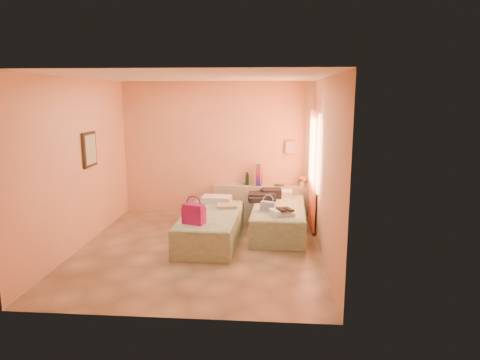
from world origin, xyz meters
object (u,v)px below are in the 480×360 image
object	(u,v)px
bed_right	(279,219)
blue_handbag	(268,206)
water_bottle	(247,179)
magenta_handbag	(194,214)
green_book	(279,185)
flower_vase	(303,181)
headboard_ledge	(262,200)
bed_left	(211,227)
towel_stack	(282,213)

from	to	relation	value
bed_right	blue_handbag	bearing A→B (deg)	-116.56
water_bottle	magenta_handbag	world-z (taller)	water_bottle
green_book	flower_vase	world-z (taller)	flower_vase
bed_right	blue_handbag	size ratio (longest dim) A/B	7.64
headboard_ledge	bed_left	world-z (taller)	headboard_ledge
green_book	magenta_handbag	world-z (taller)	magenta_handbag
water_bottle	blue_handbag	size ratio (longest dim) A/B	1.00
water_bottle	magenta_handbag	size ratio (longest dim) A/B	0.75
headboard_ledge	flower_vase	xyz separation A→B (m)	(0.83, -0.04, 0.45)
flower_vase	blue_handbag	distance (m)	1.58
water_bottle	flower_vase	world-z (taller)	water_bottle
bed_left	green_book	size ratio (longest dim) A/B	10.43
green_book	magenta_handbag	size ratio (longest dim) A/B	0.55
water_bottle	flower_vase	distance (m)	1.16
water_bottle	blue_handbag	bearing A→B (deg)	-72.51
headboard_ledge	magenta_handbag	distance (m)	2.53
flower_vase	magenta_handbag	xyz separation A→B (m)	(-1.87, -2.25, -0.11)
headboard_ledge	green_book	bearing A→B (deg)	-2.33
bed_left	water_bottle	world-z (taller)	water_bottle
flower_vase	magenta_handbag	distance (m)	2.92
bed_right	flower_vase	world-z (taller)	flower_vase
bed_right	water_bottle	distance (m)	1.41
towel_stack	blue_handbag	bearing A→B (deg)	133.11
headboard_ledge	water_bottle	bearing A→B (deg)	174.44
flower_vase	water_bottle	bearing A→B (deg)	176.26
headboard_ledge	blue_handbag	bearing A→B (deg)	-84.48
blue_handbag	headboard_ledge	bearing A→B (deg)	113.71
bed_right	bed_left	bearing A→B (deg)	-150.76
bed_left	towel_stack	world-z (taller)	towel_stack
headboard_ledge	water_bottle	distance (m)	0.56
bed_right	flower_vase	size ratio (longest dim) A/B	7.77
bed_left	bed_right	bearing A→B (deg)	29.24
green_book	magenta_handbag	distance (m)	2.66
headboard_ledge	magenta_handbag	xyz separation A→B (m)	(-1.03, -2.29, 0.34)
green_book	blue_handbag	world-z (taller)	green_book
flower_vase	headboard_ledge	bearing A→B (deg)	176.98
flower_vase	magenta_handbag	bearing A→B (deg)	-129.76
headboard_ledge	magenta_handbag	bearing A→B (deg)	-114.30
bed_right	green_book	size ratio (longest dim) A/B	10.43
green_book	towel_stack	xyz separation A→B (m)	(0.03, -1.70, -0.12)
bed_left	blue_handbag	bearing A→B (deg)	16.14
water_bottle	magenta_handbag	distance (m)	2.43
bed_left	water_bottle	size ratio (longest dim) A/B	7.60
bed_right	flower_vase	xyz separation A→B (m)	(0.50, 1.04, 0.53)
headboard_ledge	towel_stack	distance (m)	1.77
blue_handbag	towel_stack	bearing A→B (deg)	-28.71
towel_stack	bed_right	bearing A→B (deg)	94.45
flower_vase	bed_left	bearing A→B (deg)	-135.49
bed_left	water_bottle	bearing A→B (deg)	75.16
bed_right	green_book	world-z (taller)	green_book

